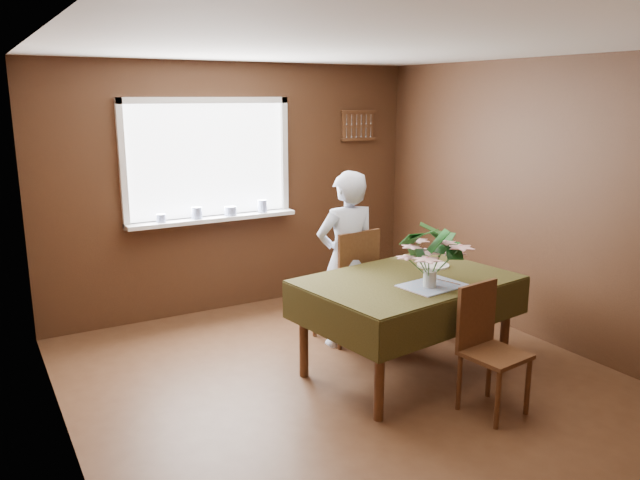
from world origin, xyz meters
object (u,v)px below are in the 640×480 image
chair_near (486,342)px  dining_table (408,290)px  flower_bouquet (431,251)px  seated_woman (347,260)px  chair_far (350,282)px

chair_near → dining_table: bearing=92.2°
flower_bouquet → seated_woman: bearing=95.1°
dining_table → flower_bouquet: 0.46m
chair_far → dining_table: bearing=86.8°
dining_table → seated_woman: (-0.10, 0.74, 0.09)m
flower_bouquet → dining_table: bearing=88.1°
dining_table → seated_woman: size_ratio=1.12×
seated_woman → chair_near: bearing=102.7°
chair_near → seated_woman: size_ratio=0.58×
seated_woman → flower_bouquet: (0.09, -1.01, 0.29)m
dining_table → flower_bouquet: size_ratio=3.47×
chair_far → seated_woman: (-0.06, -0.03, 0.22)m
flower_bouquet → chair_far: bearing=91.5°
dining_table → seated_woman: bearing=90.0°
chair_far → flower_bouquet: (0.03, -1.04, 0.51)m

